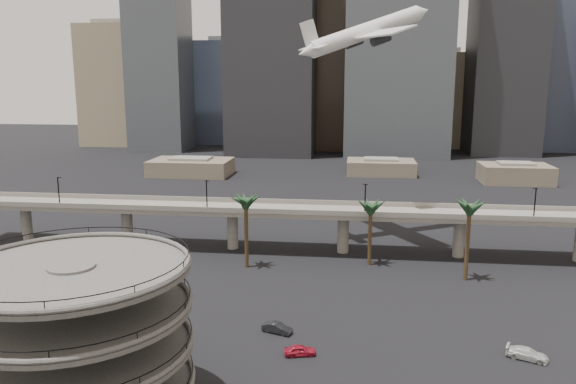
# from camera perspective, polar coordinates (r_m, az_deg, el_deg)

# --- Properties ---
(parking_ramp) EXTENTS (22.20, 22.20, 17.35)m
(parking_ramp) POSITION_cam_1_polar(r_m,az_deg,el_deg) (58.83, -20.70, -12.91)
(parking_ramp) COLOR #474543
(parking_ramp) RESTS_ON ground
(overpass) EXTENTS (130.00, 9.30, 14.70)m
(overpass) POSITION_cam_1_polar(r_m,az_deg,el_deg) (110.07, -0.08, -2.28)
(overpass) COLOR slate
(overpass) RESTS_ON ground
(palm_trees) EXTENTS (42.40, 10.40, 14.00)m
(palm_trees) POSITION_cam_1_polar(r_m,az_deg,el_deg) (98.26, 7.31, -1.59)
(palm_trees) COLOR #45331D
(palm_trees) RESTS_ON ground
(low_buildings) EXTENTS (135.00, 27.50, 6.80)m
(low_buildings) POSITION_cam_1_polar(r_m,az_deg,el_deg) (195.93, 5.08, 2.37)
(low_buildings) COLOR brown
(low_buildings) RESTS_ON ground
(skyline) EXTENTS (269.00, 86.00, 133.92)m
(skyline) POSITION_cam_1_polar(r_m,az_deg,el_deg) (268.70, 7.66, 14.61)
(skyline) COLOR gray
(skyline) RESTS_ON ground
(airborne_jet) EXTENTS (28.42, 26.75, 12.80)m
(airborne_jet) POSITION_cam_1_polar(r_m,az_deg,el_deg) (118.90, 7.92, 15.79)
(airborne_jet) COLOR silver
(airborne_jet) RESTS_ON ground
(car_a) EXTENTS (4.15, 2.40, 1.33)m
(car_a) POSITION_cam_1_polar(r_m,az_deg,el_deg) (71.55, 1.23, -15.78)
(car_a) COLOR #B01930
(car_a) RESTS_ON ground
(car_b) EXTENTS (4.36, 2.67, 1.36)m
(car_b) POSITION_cam_1_polar(r_m,az_deg,el_deg) (77.16, -1.11, -13.65)
(car_b) COLOR black
(car_b) RESTS_ON ground
(car_c) EXTENTS (5.20, 3.62, 1.40)m
(car_c) POSITION_cam_1_polar(r_m,az_deg,el_deg) (76.38, 23.13, -14.87)
(car_c) COLOR beige
(car_c) RESTS_ON ground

